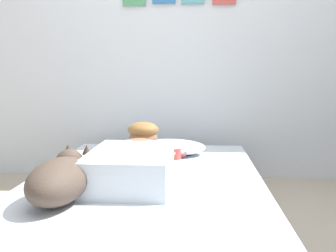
{
  "coord_description": "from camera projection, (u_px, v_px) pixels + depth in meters",
  "views": [
    {
      "loc": [
        0.15,
        -1.82,
        0.89
      ],
      "look_at": [
        -0.02,
        0.65,
        0.56
      ],
      "focal_mm": 42.0,
      "sensor_mm": 36.0,
      "label": 1
    }
  ],
  "objects": [
    {
      "name": "back_wall",
      "position": [
        179.0,
        30.0,
        3.32
      ],
      "size": [
        4.21,
        0.12,
        2.5
      ],
      "color": "silver",
      "rests_on": "ground"
    },
    {
      "name": "pillow",
      "position": [
        169.0,
        147.0,
        2.82
      ],
      "size": [
        0.52,
        0.32,
        0.11
      ],
      "primitive_type": "ellipsoid",
      "color": "silver",
      "rests_on": "bed"
    },
    {
      "name": "person_lying",
      "position": [
        135.0,
        159.0,
        2.21
      ],
      "size": [
        0.43,
        0.92,
        0.27
      ],
      "color": "silver",
      "rests_on": "bed"
    },
    {
      "name": "coffee_cup",
      "position": [
        175.0,
        154.0,
        2.69
      ],
      "size": [
        0.12,
        0.09,
        0.07
      ],
      "color": "#D84C47",
      "rests_on": "bed"
    },
    {
      "name": "cell_phone",
      "position": [
        111.0,
        175.0,
        2.26
      ],
      "size": [
        0.07,
        0.14,
        0.01
      ],
      "primitive_type": "cube",
      "color": "black",
      "rests_on": "bed"
    },
    {
      "name": "bed",
      "position": [
        147.0,
        203.0,
        2.26
      ],
      "size": [
        1.34,
        2.06,
        0.31
      ],
      "color": "#4C4742",
      "rests_on": "ground"
    },
    {
      "name": "dog",
      "position": [
        61.0,
        178.0,
        1.81
      ],
      "size": [
        0.26,
        0.57,
        0.21
      ],
      "color": "#4C3D33",
      "rests_on": "bed"
    }
  ]
}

